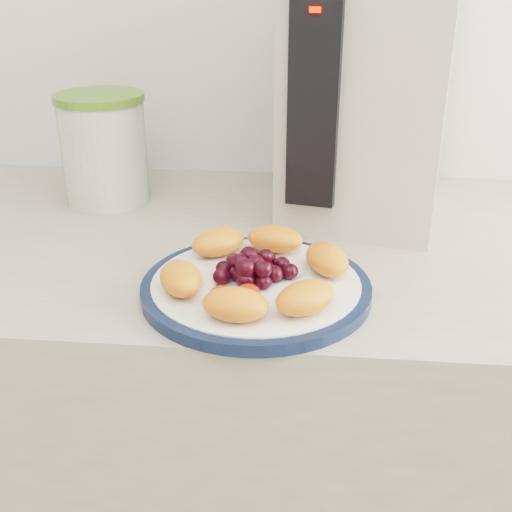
# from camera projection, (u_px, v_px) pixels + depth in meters

# --- Properties ---
(counter) EXTENTS (3.50, 0.60, 0.90)m
(counter) POSITION_uv_depth(u_px,v_px,m) (247.00, 471.00, 1.12)
(counter) COLOR #B3A794
(counter) RESTS_ON floor
(cabinet_face) EXTENTS (3.48, 0.58, 0.84)m
(cabinet_face) POSITION_uv_depth(u_px,v_px,m) (247.00, 484.00, 1.13)
(cabinet_face) COLOR brown
(cabinet_face) RESTS_ON floor
(plate_rim) EXTENTS (0.27, 0.27, 0.01)m
(plate_rim) POSITION_uv_depth(u_px,v_px,m) (256.00, 288.00, 0.77)
(plate_rim) COLOR #12213D
(plate_rim) RESTS_ON counter
(plate_face) EXTENTS (0.25, 0.25, 0.02)m
(plate_face) POSITION_uv_depth(u_px,v_px,m) (256.00, 287.00, 0.76)
(plate_face) COLOR white
(plate_face) RESTS_ON counter
(canister) EXTENTS (0.16, 0.16, 0.16)m
(canister) POSITION_uv_depth(u_px,v_px,m) (104.00, 152.00, 1.03)
(canister) COLOR #375B1C
(canister) RESTS_ON counter
(canister_lid) EXTENTS (0.17, 0.17, 0.01)m
(canister_lid) POSITION_uv_depth(u_px,v_px,m) (99.00, 98.00, 0.99)
(canister_lid) COLOR #567829
(canister_lid) RESTS_ON canister
(appliance_body) EXTENTS (0.28, 0.35, 0.39)m
(appliance_body) POSITION_uv_depth(u_px,v_px,m) (372.00, 85.00, 0.96)
(appliance_body) COLOR beige
(appliance_body) RESTS_ON counter
(appliance_panel) EXTENTS (0.07, 0.03, 0.29)m
(appliance_panel) POSITION_uv_depth(u_px,v_px,m) (314.00, 100.00, 0.83)
(appliance_panel) COLOR black
(appliance_panel) RESTS_ON appliance_body
(appliance_led) EXTENTS (0.01, 0.01, 0.01)m
(appliance_led) POSITION_uv_depth(u_px,v_px,m) (315.00, 10.00, 0.77)
(appliance_led) COLOR #FF0C05
(appliance_led) RESTS_ON appliance_panel
(fruit_plate) EXTENTS (0.24, 0.24, 0.04)m
(fruit_plate) POSITION_uv_depth(u_px,v_px,m) (255.00, 269.00, 0.75)
(fruit_plate) COLOR orange
(fruit_plate) RESTS_ON plate_face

